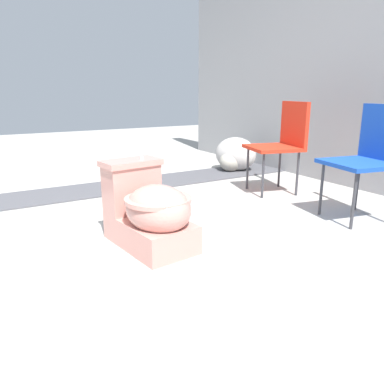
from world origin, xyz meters
TOP-DOWN VIEW (x-y plane):
  - ground_plane at (0.00, 0.00)m, footprint 14.00×14.00m
  - gravel_strip at (-1.30, 0.50)m, footprint 0.56×8.00m
  - toilet at (0.20, 0.17)m, footprint 0.67×0.45m
  - folding_chair_left at (-0.36, 1.77)m, footprint 0.54×0.54m
  - folding_chair_middle at (0.53, 1.78)m, footprint 0.52×0.52m
  - boulder_near at (-1.35, 1.93)m, footprint 0.41×0.43m
  - boulder_far at (-1.37, 2.00)m, footprint 0.62×0.57m

SIDE VIEW (x-z plane):
  - ground_plane at x=0.00m, z-range 0.00..0.00m
  - gravel_strip at x=-1.30m, z-range 0.00..0.01m
  - boulder_near at x=-1.35m, z-range 0.00..0.25m
  - boulder_far at x=-1.37m, z-range 0.00..0.40m
  - toilet at x=0.20m, z-range -0.04..0.48m
  - folding_chair_left at x=-0.36m, z-range 0.09..0.93m
  - folding_chair_middle at x=0.53m, z-range 0.09..0.93m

